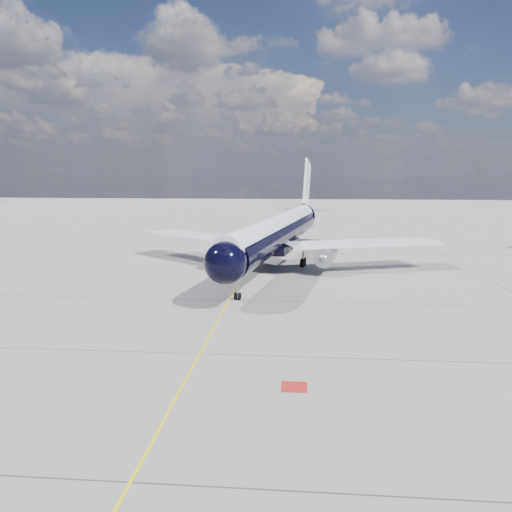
# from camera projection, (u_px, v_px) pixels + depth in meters

# --- Properties ---
(ground) EXTENTS (320.00, 320.00, 0.00)m
(ground) POSITION_uv_depth(u_px,v_px,m) (248.00, 264.00, 70.10)
(ground) COLOR gray
(ground) RESTS_ON ground
(taxiway_centerline) EXTENTS (0.16, 160.00, 0.01)m
(taxiway_centerline) POSITION_uv_depth(u_px,v_px,m) (245.00, 271.00, 65.19)
(taxiway_centerline) COLOR yellow
(taxiway_centerline) RESTS_ON ground
(red_marking) EXTENTS (1.60, 1.60, 0.01)m
(red_marking) POSITION_uv_depth(u_px,v_px,m) (294.00, 387.00, 30.26)
(red_marking) COLOR maroon
(red_marking) RESTS_ON ground
(main_airliner) EXTENTS (42.44, 52.22, 15.16)m
(main_airliner) POSITION_uv_depth(u_px,v_px,m) (279.00, 232.00, 68.06)
(main_airliner) COLOR black
(main_airliner) RESTS_ON ground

